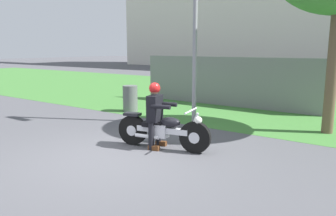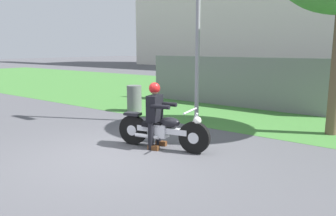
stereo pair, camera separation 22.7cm
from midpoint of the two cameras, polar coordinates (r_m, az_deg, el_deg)
The scene contains 6 objects.
ground at distance 6.63m, azimuth -10.34°, elevation -8.41°, with size 120.00×120.00×0.00m, color #4C4C51.
grass_verge at distance 14.43m, azimuth 16.70°, elevation 1.54°, with size 60.00×12.00×0.01m, color #3D7533.
motorcycle_lead at distance 6.96m, azimuth -1.85°, elevation -3.91°, with size 2.10×0.74×0.89m.
rider_lead at distance 6.94m, azimuth -3.11°, elevation -0.37°, with size 0.61×0.53×1.41m.
trash_can at distance 11.13m, azimuth -7.16°, elevation 1.64°, with size 0.49×0.49×0.88m, color #595E5B.
fence_segment at distance 12.26m, azimuth 9.43°, elevation 4.56°, with size 7.00×0.06×1.80m, color slate.
Camera 1 is at (4.44, -4.41, 2.12)m, focal length 35.06 mm.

